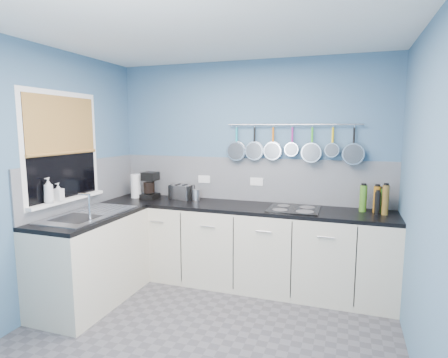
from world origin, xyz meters
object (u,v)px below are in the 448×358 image
Objects in this scene: coffee_maker at (150,185)px; toaster at (181,192)px; soap_bottle_a at (49,190)px; soap_bottle_b at (58,192)px; canister at (196,195)px; hob at (294,209)px; paper_towel at (136,186)px.

toaster is (0.37, 0.10, -0.07)m from coffee_maker.
soap_bottle_a is at bearing -104.09° from toaster.
soap_bottle_a is at bearing -90.00° from soap_bottle_b.
hob is at bearing -6.30° from canister.
paper_towel is at bearing -154.07° from toaster.
soap_bottle_b is at bearing -109.49° from coffee_maker.
soap_bottle_b is 0.66× the size of toaster.
soap_bottle_a is 0.75× the size of coffee_maker.
soap_bottle_a is 0.91× the size of toaster.
soap_bottle_a is 0.83× the size of paper_towel.
soap_bottle_b is 1.08m from paper_towel.
coffee_maker is at bearing 72.59° from soap_bottle_a.
coffee_maker is 1.21× the size of toaster.
paper_towel is 0.19m from coffee_maker.
soap_bottle_a is 1.58m from canister.
canister is at bearing 6.63° from coffee_maker.
paper_towel is (0.18, 1.18, -0.13)m from soap_bottle_a.
toaster is 1.99× the size of canister.
paper_towel is 2.19× the size of canister.
coffee_maker is 0.39m from toaster.
paper_towel is at bearing 179.93° from coffee_maker.
hob is (2.11, 1.01, -0.23)m from soap_bottle_b.
canister is (0.76, 0.07, -0.08)m from paper_towel.
soap_bottle_b is 1.39m from toaster.
paper_towel is 0.90× the size of coffee_maker.
coffee_maker reaches higher than toaster.
hob is (1.92, -0.06, -0.14)m from paper_towel.
toaster is at bearing 59.80° from soap_bottle_a.
toaster is at bearing 9.82° from paper_towel.
soap_bottle_b reaches higher than coffee_maker.
soap_bottle_a is 1.25m from coffee_maker.
soap_bottle_a reaches higher than toaster.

